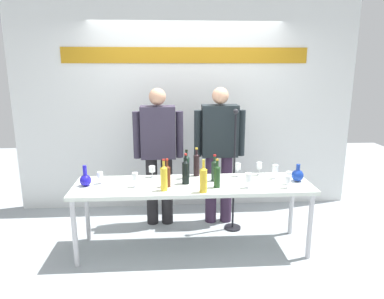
{
  "coord_description": "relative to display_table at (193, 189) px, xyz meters",
  "views": [
    {
      "loc": [
        -0.25,
        -3.5,
        1.96
      ],
      "look_at": [
        0.0,
        0.15,
        1.08
      ],
      "focal_mm": 33.08,
      "sensor_mm": 36.0,
      "label": 1
    }
  ],
  "objects": [
    {
      "name": "ground_plane",
      "position": [
        0.0,
        0.0,
        -0.69
      ],
      "size": [
        10.0,
        10.0,
        0.0
      ],
      "primitive_type": "plane",
      "color": "#98A0A5"
    },
    {
      "name": "back_wall",
      "position": [
        0.0,
        1.28,
        0.82
      ],
      "size": [
        4.56,
        0.11,
        3.0
      ],
      "color": "silver",
      "rests_on": "ground"
    },
    {
      "name": "display_table",
      "position": [
        0.0,
        0.0,
        0.0
      ],
      "size": [
        2.47,
        0.65,
        0.74
      ],
      "color": "white",
      "rests_on": "ground"
    },
    {
      "name": "decanter_blue_left",
      "position": [
        -1.1,
        0.01,
        0.13
      ],
      "size": [
        0.12,
        0.12,
        0.22
      ],
      "color": "#1D18B6",
      "rests_on": "display_table"
    },
    {
      "name": "decanter_blue_right",
      "position": [
        1.12,
        0.01,
        0.12
      ],
      "size": [
        0.13,
        0.13,
        0.19
      ],
      "color": "#14359D",
      "rests_on": "display_table"
    },
    {
      "name": "presenter_left",
      "position": [
        -0.37,
        0.67,
        0.28
      ],
      "size": [
        0.6,
        0.22,
        1.69
      ],
      "color": "black",
      "rests_on": "ground"
    },
    {
      "name": "presenter_right",
      "position": [
        0.37,
        0.67,
        0.29
      ],
      "size": [
        0.62,
        0.22,
        1.7
      ],
      "color": "#38253E",
      "rests_on": "ground"
    },
    {
      "name": "wine_bottle_0",
      "position": [
        0.06,
        0.27,
        0.2
      ],
      "size": [
        0.06,
        0.06,
        0.32
      ],
      "color": "black",
      "rests_on": "display_table"
    },
    {
      "name": "wine_bottle_1",
      "position": [
        -0.08,
        0.01,
        0.19
      ],
      "size": [
        0.08,
        0.08,
        0.32
      ],
      "color": "black",
      "rests_on": "display_table"
    },
    {
      "name": "wine_bottle_2",
      "position": [
        0.23,
        -0.12,
        0.18
      ],
      "size": [
        0.06,
        0.06,
        0.3
      ],
      "color": "#1C3C1B",
      "rests_on": "display_table"
    },
    {
      "name": "wine_bottle_3",
      "position": [
        -0.27,
        -0.07,
        0.18
      ],
      "size": [
        0.07,
        0.07,
        0.29
      ],
      "color": "#552611",
      "rests_on": "display_table"
    },
    {
      "name": "wine_bottle_4",
      "position": [
        -0.06,
        0.19,
        0.19
      ],
      "size": [
        0.06,
        0.06,
        0.32
      ],
      "color": "black",
      "rests_on": "display_table"
    },
    {
      "name": "wine_bottle_5",
      "position": [
        0.24,
        0.08,
        0.18
      ],
      "size": [
        0.07,
        0.07,
        0.29
      ],
      "color": "#1C3020",
      "rests_on": "display_table"
    },
    {
      "name": "wine_bottle_6",
      "position": [
        -0.3,
        -0.18,
        0.19
      ],
      "size": [
        0.07,
        0.07,
        0.32
      ],
      "color": "gold",
      "rests_on": "display_table"
    },
    {
      "name": "wine_bottle_7",
      "position": [
        0.08,
        -0.25,
        0.19
      ],
      "size": [
        0.07,
        0.07,
        0.33
      ],
      "color": "gold",
      "rests_on": "display_table"
    },
    {
      "name": "wine_glass_left_0",
      "position": [
        -0.43,
        0.25,
        0.15
      ],
      "size": [
        0.07,
        0.07,
        0.13
      ],
      "color": "white",
      "rests_on": "display_table"
    },
    {
      "name": "wine_glass_left_1",
      "position": [
        -0.59,
        -0.06,
        0.17
      ],
      "size": [
        0.06,
        0.06,
        0.15
      ],
      "color": "white",
      "rests_on": "display_table"
    },
    {
      "name": "wine_glass_left_2",
      "position": [
        -0.96,
        0.07,
        0.15
      ],
      "size": [
        0.06,
        0.06,
        0.13
      ],
      "color": "white",
      "rests_on": "display_table"
    },
    {
      "name": "wine_glass_right_0",
      "position": [
        0.76,
        0.25,
        0.16
      ],
      "size": [
        0.06,
        0.06,
        0.15
      ],
      "color": "white",
      "rests_on": "display_table"
    },
    {
      "name": "wine_glass_right_1",
      "position": [
        0.99,
        -0.09,
        0.16
      ],
      "size": [
        0.06,
        0.06,
        0.14
      ],
      "color": "white",
      "rests_on": "display_table"
    },
    {
      "name": "wine_glass_right_2",
      "position": [
        0.55,
        -0.16,
        0.16
      ],
      "size": [
        0.07,
        0.07,
        0.16
      ],
      "color": "white",
      "rests_on": "display_table"
    },
    {
      "name": "wine_glass_right_3",
      "position": [
        0.94,
        -0.2,
        0.15
      ],
      "size": [
        0.06,
        0.06,
        0.13
      ],
      "color": "white",
      "rests_on": "display_table"
    },
    {
      "name": "wine_glass_right_4",
      "position": [
        0.9,
        0.11,
        0.16
      ],
      "size": [
        0.06,
        0.06,
        0.16
      ],
      "color": "white",
      "rests_on": "display_table"
    },
    {
      "name": "wine_glass_right_5",
      "position": [
        0.51,
        0.21,
        0.17
      ],
      "size": [
        0.06,
        0.06,
        0.15
      ],
      "color": "white",
      "rests_on": "display_table"
    },
    {
      "name": "microphone_stand",
      "position": [
        0.52,
        0.45,
        -0.2
      ],
      "size": [
        0.2,
        0.2,
        1.47
      ],
      "color": "black",
      "rests_on": "ground"
    }
  ]
}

